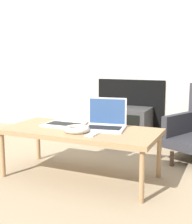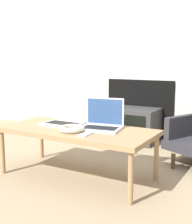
# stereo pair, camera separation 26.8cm
# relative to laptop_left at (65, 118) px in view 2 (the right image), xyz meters

# --- Properties ---
(ground_plane) EXTENTS (14.00, 14.00, 0.00)m
(ground_plane) POSITION_rel_laptop_left_xyz_m (0.18, -0.41, -0.44)
(ground_plane) COLOR #998466
(wall_back) EXTENTS (7.00, 0.08, 2.60)m
(wall_back) POSITION_rel_laptop_left_xyz_m (0.18, 1.40, 0.84)
(wall_back) COLOR beige
(wall_back) RESTS_ON ground_plane
(table) EXTENTS (1.22, 0.57, 0.39)m
(table) POSITION_rel_laptop_left_xyz_m (0.18, -0.10, -0.08)
(table) COLOR #9E7A51
(table) RESTS_ON ground_plane
(laptop_left) EXTENTS (0.31, 0.24, 0.24)m
(laptop_left) POSITION_rel_laptop_left_xyz_m (0.00, 0.00, 0.00)
(laptop_left) COLOR silver
(laptop_left) RESTS_ON table
(laptop_right) EXTENTS (0.35, 0.29, 0.24)m
(laptop_right) POSITION_rel_laptop_left_xyz_m (0.35, -0.00, 0.00)
(laptop_right) COLOR silver
(laptop_right) RESTS_ON table
(headphones) EXTENTS (0.19, 0.19, 0.04)m
(headphones) POSITION_rel_laptop_left_xyz_m (0.20, -0.19, -0.03)
(headphones) COLOR beige
(headphones) RESTS_ON table
(phone) EXTENTS (0.06, 0.13, 0.01)m
(phone) POSITION_rel_laptop_left_xyz_m (0.34, -0.23, -0.05)
(phone) COLOR silver
(phone) RESTS_ON table
(tv) EXTENTS (0.58, 0.41, 0.38)m
(tv) POSITION_rel_laptop_left_xyz_m (0.12, 1.14, -0.25)
(tv) COLOR #383838
(tv) RESTS_ON ground_plane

